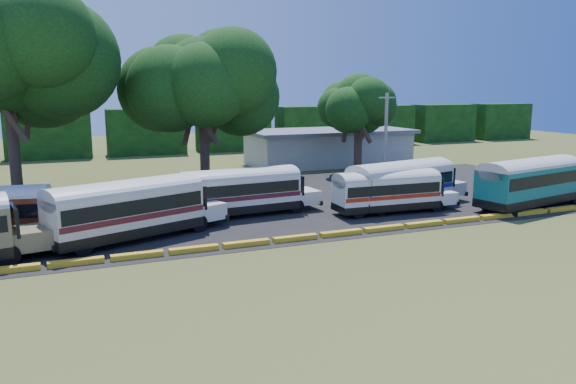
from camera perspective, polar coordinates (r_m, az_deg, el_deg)
name	(u,v)px	position (r m, az deg, el deg)	size (l,w,h in m)	color
ground	(278,248)	(31.44, -1.07, -5.71)	(160.00, 160.00, 0.00)	#3A4A18
asphalt_strip	(233,205)	(42.78, -5.66, -1.34)	(64.00, 24.00, 0.02)	black
curb	(271,241)	(32.30, -1.72, -4.99)	(53.70, 0.45, 0.30)	gold
terminal_building	(328,147)	(65.28, 4.12, 4.62)	(19.00, 9.00, 4.00)	#B9B3A9
treeline_backdrop	(146,132)	(77.13, -14.19, 5.97)	(130.00, 4.00, 6.00)	black
bus_cream_west	(130,206)	(33.79, -15.80, -1.42)	(11.13, 6.35, 3.58)	black
bus_cream_east	(242,189)	(38.98, -4.65, 0.31)	(10.32, 3.30, 3.34)	black
bus_white_red	(389,189)	(40.33, 10.22, 0.29)	(9.33, 2.65, 3.04)	black
bus_white_blue	(403,181)	(42.30, 11.57, 1.07)	(10.92, 4.83, 3.49)	black
bus_teal	(531,179)	(45.14, 23.50, 1.18)	(11.56, 4.95, 3.69)	black
tree_west	(5,53)	(44.98, -26.79, 12.54)	(11.58, 11.58, 15.49)	#3A271D
tree_center	(203,81)	(47.38, -8.66, 11.12)	(9.57, 9.57, 12.90)	#3A271D
tree_east	(359,99)	(57.00, 7.23, 9.35)	(6.65, 6.65, 10.18)	#3A271D
utility_pole	(386,140)	(50.23, 9.89, 5.27)	(1.60, 0.30, 8.34)	gray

